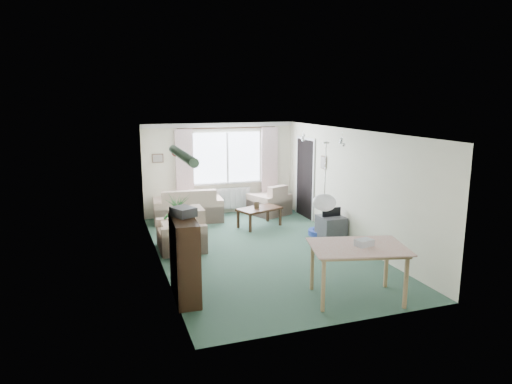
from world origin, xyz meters
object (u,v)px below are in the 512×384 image
object	(u,v)px
sofa	(188,204)
houseplant	(178,228)
bookshelf	(184,258)
coffee_table	(259,217)
pet_bed	(321,232)
dining_table	(357,273)
armchair_corner	(269,199)
armchair_left	(181,229)
tv_cube	(331,228)

from	to	relation	value
sofa	houseplant	size ratio (longest dim) A/B	1.33
bookshelf	sofa	bearing A→B (deg)	81.02
coffee_table	pet_bed	distance (m)	1.56
houseplant	dining_table	distance (m)	3.47
armchair_corner	sofa	bearing A→B (deg)	-22.79
armchair_left	coffee_table	size ratio (longest dim) A/B	0.92
armchair_corner	dining_table	xyz separation A→B (m)	(-0.57, -5.33, 0.01)
houseplant	dining_table	xyz separation A→B (m)	(2.28, -2.61, -0.22)
sofa	houseplant	bearing A→B (deg)	80.77
sofa	dining_table	distance (m)	5.58
coffee_table	bookshelf	world-z (taller)	bookshelf
coffee_table	armchair_left	bearing A→B (deg)	-152.67
armchair_left	bookshelf	world-z (taller)	bookshelf
bookshelf	coffee_table	bearing A→B (deg)	56.88
armchair_left	pet_bed	world-z (taller)	armchair_left
sofa	bookshelf	xyz separation A→B (m)	(-0.88, -4.47, 0.21)
coffee_table	bookshelf	distance (m)	4.16
tv_cube	dining_table	bearing A→B (deg)	-111.09
dining_table	bookshelf	bearing A→B (deg)	160.30
pet_bed	coffee_table	bearing A→B (deg)	135.16
bookshelf	dining_table	xyz separation A→B (m)	(2.47, -0.88, -0.22)
armchair_corner	coffee_table	world-z (taller)	armchair_corner
dining_table	sofa	bearing A→B (deg)	106.57
armchair_left	dining_table	bearing A→B (deg)	33.90
sofa	tv_cube	distance (m)	3.67
coffee_table	tv_cube	world-z (taller)	tv_cube
sofa	armchair_left	world-z (taller)	armchair_left
sofa	dining_table	world-z (taller)	sofa
houseplant	pet_bed	size ratio (longest dim) A/B	2.15
coffee_table	bookshelf	bearing A→B (deg)	-125.29
armchair_left	tv_cube	xyz separation A→B (m)	(3.20, -0.38, -0.17)
houseplant	armchair_corner	bearing A→B (deg)	43.66
sofa	houseplant	distance (m)	2.84
pet_bed	armchair_corner	bearing A→B (deg)	101.87
armchair_corner	pet_bed	distance (m)	2.22
houseplant	tv_cube	xyz separation A→B (m)	(3.35, 0.22, -0.37)
dining_table	pet_bed	world-z (taller)	dining_table
sofa	dining_table	bearing A→B (deg)	111.45
coffee_table	dining_table	world-z (taller)	dining_table
sofa	houseplant	world-z (taller)	houseplant
armchair_corner	coffee_table	distance (m)	1.25
coffee_table	dining_table	distance (m)	4.27
dining_table	armchair_corner	bearing A→B (deg)	83.92
bookshelf	tv_cube	xyz separation A→B (m)	(3.54, 1.94, -0.38)
armchair_corner	houseplant	size ratio (longest dim) A/B	0.71
houseplant	dining_table	bearing A→B (deg)	-48.82
sofa	pet_bed	world-z (taller)	sofa
houseplant	tv_cube	size ratio (longest dim) A/B	2.23
bookshelf	pet_bed	distance (m)	4.21
coffee_table	pet_bed	xyz separation A→B (m)	(1.10, -1.09, -0.17)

